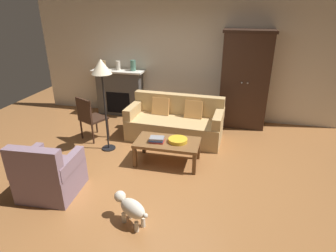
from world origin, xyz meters
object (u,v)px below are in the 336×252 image
Objects in this scene: fireplace at (120,92)px; mantel_vase_bronze at (103,65)px; coffee_table at (167,144)px; book_stack at (157,140)px; couch at (175,123)px; dog at (131,208)px; floor_lamp at (102,72)px; mantel_vase_cream at (118,65)px; fruit_bowl at (178,140)px; side_chair_wooden at (90,116)px; armoire at (244,80)px; armchair_near_left at (49,175)px; mantel_vase_jade at (133,65)px.

fireplace is 0.76m from mantel_vase_bronze.
book_stack reaches higher than coffee_table.
couch is 2.60m from dog.
floor_lamp is (-1.23, 0.25, 1.13)m from coffee_table.
book_stack reaches higher than dog.
fruit_bowl is at bearing -47.81° from mantel_vase_cream.
fruit_bowl reaches higher than coffee_table.
side_chair_wooden is (-0.03, -1.54, -0.71)m from mantel_vase_cream.
fireplace is 1.97m from couch.
armoire is at bearing 37.07° from couch.
fireplace reaches higher than fruit_bowl.
floor_lamp reaches higher than couch.
dog is (-0.10, -1.57, -0.12)m from coffee_table.
mantel_vase_bronze is at bearing 114.84° from floor_lamp.
coffee_table reaches higher than dog.
fireplace reaches higher than armchair_near_left.
book_stack is (1.53, -2.18, -0.10)m from fireplace.
mantel_vase_jade is (-1.50, 2.08, 0.79)m from fruit_bowl.
couch is (1.62, -1.08, -0.25)m from fireplace.
mantel_vase_cream is at bearing 146.85° from couch.
dog is at bearing -90.48° from couch.
dog is at bearing -12.92° from armchair_near_left.
side_chair_wooden reaches higher than book_stack.
couch is at bearing 34.37° from floor_lamp.
armoire is at bearing 58.52° from coffee_table.
mantel_vase_jade is 0.27× the size of side_chair_wooden.
mantel_vase_jade is 0.14× the size of floor_lamp.
mantel_vase_cream is 1.93m from floor_lamp.
fireplace is 2.99m from armoire.
couch is 5.99× the size of fruit_bowl.
fireplace is 3.86× the size of fruit_bowl.
side_chair_wooden is 2.70m from dog.
mantel_vase_bronze is 4.28m from dog.
mantel_vase_cream is (-1.62, 1.06, 0.91)m from couch.
couch is at bearing -33.59° from fireplace.
fireplace is 4.03m from dog.
mantel_vase_cream reaches higher than couch.
side_chair_wooden is (-0.27, 1.81, 0.20)m from armchair_near_left.
coffee_table is at bearing 40.60° from armchair_near_left.
coffee_table is at bearing -57.71° from mantel_vase_jade.
fruit_bowl is at bearing 79.97° from dog.
couch is 1.82m from floor_lamp.
couch is 2.14m from mantel_vase_cream.
side_chair_wooden reaches higher than armchair_near_left.
armchair_near_left is at bearing -129.47° from armoire.
book_stack is 1.52m from dog.
floor_lamp is at bearing -65.16° from mantel_vase_bronze.
book_stack is at bearing -54.87° from fireplace.
mantel_vase_jade is at bearing 74.93° from side_chair_wooden.
mantel_vase_jade is at bearing 178.66° from armoire.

